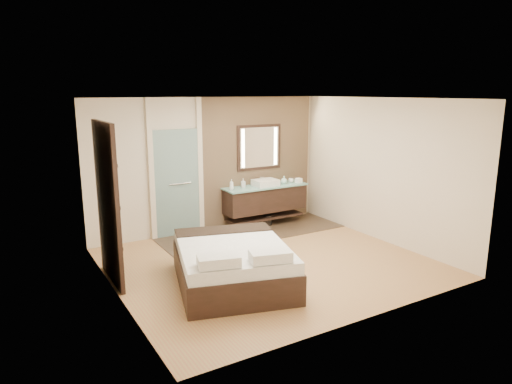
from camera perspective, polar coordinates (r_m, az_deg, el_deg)
floor at (r=7.74m, az=1.66°, el=-8.81°), size 5.00×5.00×0.00m
tile_strip at (r=9.32m, az=-0.48°, el=-5.02°), size 3.80×1.30×0.01m
stone_wall at (r=9.78m, az=0.24°, el=3.90°), size 2.60×0.08×2.70m
vanity at (r=9.68m, az=1.12°, el=-0.83°), size 1.85×0.55×0.88m
mirror_unit at (r=9.69m, az=0.40°, el=5.62°), size 1.06×0.04×0.96m
frosted_door at (r=9.01m, az=-9.89°, el=1.64°), size 1.10×0.12×2.70m
shoji_partition at (r=7.02m, az=-18.01°, el=-1.31°), size 0.06×1.20×2.40m
bed at (r=6.83m, az=-2.91°, el=-8.97°), size 2.05×2.33×0.76m
bath_mat at (r=9.41m, az=-1.50°, el=-4.77°), size 0.86×0.73×0.02m
waste_bin at (r=9.75m, az=1.45°, el=-3.55°), size 0.23×0.23×0.23m
tissue_box at (r=9.94m, az=5.35°, el=1.44°), size 0.12×0.12×0.10m
soap_bottle_a at (r=9.22m, az=-3.09°, el=0.96°), size 0.08×0.08×0.21m
soap_bottle_b at (r=9.43m, az=-1.61°, el=1.14°), size 0.10×0.10×0.18m
soap_bottle_c at (r=9.82m, az=3.52°, el=1.54°), size 0.17×0.17×0.17m
cup at (r=9.97m, az=4.39°, el=1.46°), size 0.12×0.12×0.09m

